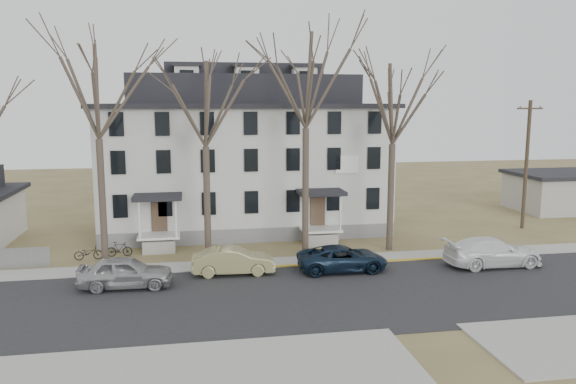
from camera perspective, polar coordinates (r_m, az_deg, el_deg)
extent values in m
plane|color=olive|center=(25.97, 4.00, -12.02)|extent=(120.00, 120.00, 0.00)
cube|color=#27272A|center=(27.80, 3.00, -10.56)|extent=(120.00, 10.00, 0.04)
cube|color=#A09F97|center=(33.39, 0.69, -7.15)|extent=(120.00, 2.00, 0.08)
cube|color=#A09F97|center=(20.84, -15.35, -17.91)|extent=(20.00, 5.00, 0.08)
cube|color=gold|center=(33.80, 9.40, -7.07)|extent=(14.00, 0.25, 0.06)
cube|color=slate|center=(42.61, -4.43, -2.90)|extent=(20.00, 10.00, 1.00)
cube|color=beige|center=(41.91, -4.51, 3.13)|extent=(20.00, 10.00, 8.00)
cube|color=black|center=(41.68, -4.58, 8.74)|extent=(20.80, 10.80, 0.30)
cube|color=black|center=(41.69, -4.60, 10.32)|extent=(16.00, 7.00, 2.00)
cube|color=black|center=(41.75, -4.63, 12.24)|extent=(11.00, 4.50, 0.80)
cube|color=white|center=(36.57, -12.96, -4.33)|extent=(2.60, 2.00, 0.16)
cube|color=white|center=(37.46, 3.32, -3.78)|extent=(2.60, 2.00, 0.16)
cube|color=white|center=(38.10, 6.01, 2.81)|extent=(1.60, 0.08, 1.20)
cube|color=#A09F97|center=(54.51, 26.06, -0.10)|extent=(8.00, 6.00, 3.00)
cube|color=black|center=(54.29, 26.19, 1.67)|extent=(8.50, 6.50, 0.30)
cylinder|color=#473B31|center=(34.17, -18.33, -0.98)|extent=(0.40, 0.40, 7.28)
cylinder|color=#473B31|center=(33.84, -8.22, -1.14)|extent=(0.40, 0.40, 6.76)
cylinder|color=#473B31|center=(34.44, 1.79, 0.00)|extent=(0.40, 0.40, 7.80)
cylinder|color=#473B31|center=(36.03, 10.38, -0.58)|extent=(0.40, 0.40, 6.76)
cylinder|color=#3D3023|center=(44.98, 23.05, 2.51)|extent=(0.28, 0.28, 9.50)
cube|color=#3D3023|center=(44.74, 23.38, 7.80)|extent=(2.00, 0.12, 0.12)
imported|color=#A3A3A5|center=(29.87, -16.19, -7.89)|extent=(4.78, 2.07, 1.61)
imported|color=#98915D|center=(31.07, -5.59, -7.02)|extent=(4.56, 1.74, 1.49)
imported|color=#101F31|center=(31.67, 5.56, -6.78)|extent=(5.05, 2.35, 1.40)
imported|color=white|center=(34.46, 20.07, -5.80)|extent=(5.64, 2.35, 1.63)
imported|color=black|center=(35.69, -19.61, -5.90)|extent=(1.67, 0.65, 0.86)
imported|color=black|center=(35.85, -16.75, -5.64)|extent=(1.55, 0.47, 0.93)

